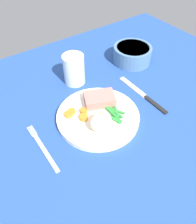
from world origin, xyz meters
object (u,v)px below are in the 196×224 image
Objects in this scene: water_glass at (74,71)px; salad_bowl at (132,53)px; knife at (143,95)px; dinner_plate at (98,116)px; fork at (43,148)px; meat_portion at (100,99)px.

water_glass is 23.57cm from salad_bowl.
knife is at bearing -53.05° from water_glass.
salad_bowl is (26.82, 16.44, 2.50)cm from dinner_plate.
fork is at bearing -159.22° from salad_bowl.
knife is 19.58cm from salad_bowl.
knife is at bearing -120.11° from salad_bowl.
water_glass is (20.50, 18.32, 3.97)cm from fork.
salad_bowl reaches higher than fork.
dinner_plate reaches higher than knife.
dinner_plate is 17.19cm from fork.
knife is at bearing -0.95° from dinner_plate.
dinner_plate is 2.35× the size of water_glass.
knife is 1.49× the size of salad_bowl.
meat_portion is at bearing 161.80° from knife.
knife is 2.09× the size of water_glass.
salad_bowl is (9.70, 16.73, 3.10)cm from knife.
meat_portion is at bearing -90.80° from water_glass.
water_glass is (0.20, 14.42, 1.18)cm from meat_portion.
fork is 27.77cm from water_glass.
knife is (34.30, -0.03, -0.00)cm from fork.
salad_bowl is (44.00, 16.70, 3.10)cm from fork.
knife is (14.00, -3.92, -2.79)cm from meat_portion.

